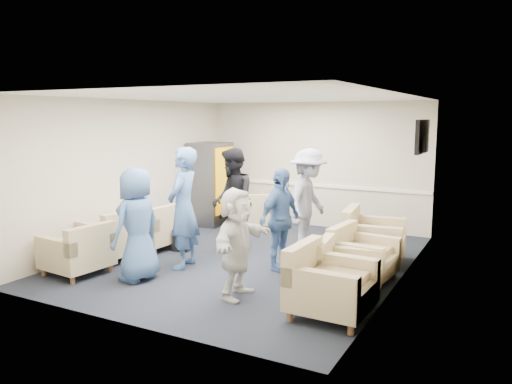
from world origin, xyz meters
The scene contains 25 objects.
floor centered at (0.00, 0.00, 0.00)m, with size 6.00×6.00×0.00m, color black.
ceiling centered at (0.00, 0.00, 2.70)m, with size 6.00×6.00×0.00m, color white.
back_wall centered at (0.00, 3.00, 1.35)m, with size 5.00×0.02×2.70m, color beige.
front_wall centered at (0.00, -3.00, 1.35)m, with size 5.00×0.02×2.70m, color beige.
left_wall centered at (-2.50, 0.00, 1.35)m, with size 0.02×6.00×2.70m, color beige.
right_wall centered at (2.50, 0.00, 1.35)m, with size 0.02×6.00×2.70m, color beige.
chair_rail centered at (0.00, 2.98, 0.90)m, with size 4.98×0.04×0.06m, color white.
tv centered at (2.44, 1.80, 2.05)m, with size 0.10×1.00×0.58m.
armchair_left_near centered at (-1.88, -1.92, 0.34)m, with size 0.93×0.93×0.68m.
armchair_left_mid centered at (-1.98, -1.05, 0.37)m, with size 1.05×1.05×0.73m.
armchair_left_far centered at (-1.84, -0.15, 0.35)m, with size 0.93×0.93×0.70m.
armchair_right_near centered at (2.00, -1.67, 0.37)m, with size 0.94×0.94×0.74m.
armchair_right_midnear centered at (1.99, -0.96, 0.32)m, with size 0.91×0.91×0.65m.
armchair_right_midfar centered at (1.97, -0.15, 0.34)m, with size 0.93×0.93×0.68m.
armchair_right_far centered at (1.85, 0.83, 0.38)m, with size 1.06×1.06×0.76m.
armchair_corner centered at (-1.13, 2.08, 0.33)m, with size 1.15×1.15×0.66m.
vending_machine centered at (-2.09, 2.08, 0.91)m, with size 0.74×0.86×1.82m.
backpack centered at (-1.30, -0.09, 0.25)m, with size 0.31×0.25×0.48m.
pillow centered at (-1.89, -1.92, 0.52)m, with size 0.45×0.34×0.13m, color beige.
person_front_left centered at (-0.92, -1.69, 0.83)m, with size 0.81×0.53×1.67m, color #3F6197.
person_mid_left centered at (-0.69, -0.86, 0.96)m, with size 0.70×0.46×1.92m, color #3F6197.
person_back_left centered at (-0.48, 0.30, 0.93)m, with size 0.90×0.70×1.85m, color black.
person_back_right centered at (0.71, 0.92, 0.92)m, with size 1.19×0.68×1.84m, color beige.
person_mid_right centered at (0.71, -0.26, 0.81)m, with size 0.94×0.39×1.61m, color #3F6197.
person_front_right centered at (0.72, -1.62, 0.74)m, with size 1.37×0.44×1.48m, color silver.
Camera 1 is at (3.94, -7.16, 2.39)m, focal length 35.00 mm.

